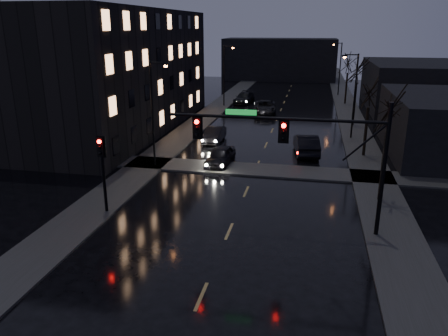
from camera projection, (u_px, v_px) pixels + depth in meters
The scene contains 22 objects.
ground at pixel (188, 328), 15.81m from camera, with size 160.00×160.00×0.00m, color black.
sidewalk_left at pixel (201, 121), 50.00m from camera, with size 3.00×140.00×0.12m, color #2D2D2B.
sidewalk_right at pixel (354, 127), 46.78m from camera, with size 3.00×140.00×0.12m, color #2D2D2B.
sidewalk_cross at pixel (255, 170), 33.02m from camera, with size 40.00×3.00×0.12m, color #2D2D2B.
apartment_block at pixel (112, 71), 45.00m from camera, with size 12.00×30.00×12.00m, color black.
commercial_right_far at pixel (416, 86), 56.37m from camera, with size 12.00×18.00×6.00m, color black.
far_block at pixel (280, 59), 87.78m from camera, with size 22.00×10.00×8.00m, color black.
signal_mast at pixel (308, 142), 21.95m from camera, with size 11.11×0.41×7.00m.
signal_pole_left at pixel (102, 164), 24.67m from camera, with size 0.35×0.41×4.53m.
tree_near at pixel (391, 102), 25.33m from camera, with size 3.52×3.52×8.08m.
tree_mid_a at pixel (370, 86), 34.76m from camera, with size 3.30×3.30×7.58m.
tree_mid_b at pixel (358, 64), 45.70m from camera, with size 3.74×3.74×8.59m.
tree_far at pixel (349, 60), 58.91m from camera, with size 3.43×3.43×7.88m.
streetlight_l_near at pixel (155, 105), 32.52m from camera, with size 1.53×0.28×8.00m.
streetlight_l_far at pixel (226, 71), 57.67m from camera, with size 1.53×0.28×8.00m.
streetlight_r_mid at pixel (353, 89), 40.83m from camera, with size 1.53×0.28×8.00m.
streetlight_r_far at pixel (339, 64), 66.91m from camera, with size 1.53×0.28×8.00m.
oncoming_car_a at pixel (220, 156), 34.11m from camera, with size 1.71×4.24×1.44m, color black.
oncoming_car_b at pixel (214, 135), 40.95m from camera, with size 1.47×4.21×1.39m, color black.
oncoming_car_c at pixel (265, 107), 54.23m from camera, with size 2.65×5.75×1.60m, color black.
oncoming_car_d at pixel (244, 98), 61.26m from camera, with size 2.13×5.23×1.52m, color black.
lead_car at pixel (306, 144), 36.97m from camera, with size 1.80×5.17×1.70m, color black.
Camera 1 is at (3.92, -12.69, 10.45)m, focal length 35.00 mm.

